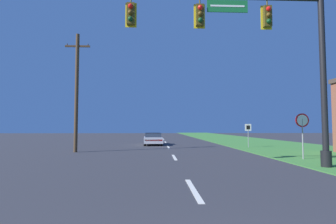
{
  "coord_description": "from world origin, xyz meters",
  "views": [
    {
      "loc": [
        -1.04,
        -1.5,
        1.77
      ],
      "look_at": [
        0.0,
        22.82,
        3.21
      ],
      "focal_mm": 28.0,
      "sensor_mm": 36.0,
      "label": 1
    }
  ],
  "objects": [
    {
      "name": "stop_sign",
      "position": [
        6.99,
        12.63,
        1.86
      ],
      "size": [
        0.76,
        0.07,
        2.5
      ],
      "color": "gray",
      "rests_on": "grass_verge_right"
    },
    {
      "name": "road_center_line",
      "position": [
        0.0,
        22.0,
        0.01
      ],
      "size": [
        0.16,
        34.8,
        0.01
      ],
      "color": "silver",
      "rests_on": "ground"
    },
    {
      "name": "route_sign_post",
      "position": [
        6.99,
        21.22,
        1.53
      ],
      "size": [
        0.55,
        0.06,
        2.03
      ],
      "color": "gray",
      "rests_on": "grass_verge_right"
    },
    {
      "name": "utility_pole_near",
      "position": [
        -6.86,
        17.61,
        4.46
      ],
      "size": [
        1.8,
        0.26,
        8.61
      ],
      "color": "#4C3823",
      "rests_on": "ground"
    },
    {
      "name": "signal_mast",
      "position": [
        3.81,
        9.77,
        5.3
      ],
      "size": [
        9.88,
        0.47,
        8.42
      ],
      "color": "black",
      "rests_on": "grass_verge_right"
    },
    {
      "name": "grass_verge_right",
      "position": [
        10.5,
        30.0,
        0.02
      ],
      "size": [
        10.0,
        110.0,
        0.04
      ],
      "color": "#428438",
      "rests_on": "ground"
    },
    {
      "name": "car_ahead",
      "position": [
        -1.43,
        25.52,
        0.61
      ],
      "size": [
        2.0,
        4.71,
        1.19
      ],
      "color": "black",
      "rests_on": "ground"
    }
  ]
}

